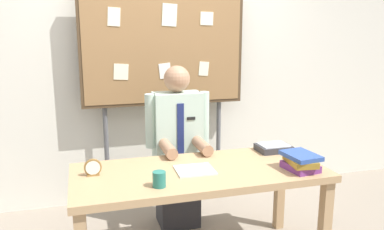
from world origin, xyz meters
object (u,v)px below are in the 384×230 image
at_px(desk, 200,181).
at_px(person, 178,153).
at_px(book_stack, 300,162).
at_px(open_notebook, 195,170).
at_px(desk_clock, 93,168).
at_px(coffee_mug, 159,179).
at_px(bulletin_board, 164,48).
at_px(paper_tray, 273,148).

xyz_separation_m(desk, person, (0.00, 0.63, 0.01)).
relative_size(desk, person, 1.26).
xyz_separation_m(book_stack, open_notebook, (-0.71, 0.19, -0.06)).
distance_m(desk, book_stack, 0.71).
distance_m(person, desk_clock, 0.91).
bearing_deg(person, book_stack, -51.54).
relative_size(book_stack, coffee_mug, 2.86).
xyz_separation_m(desk, open_notebook, (-0.04, -0.02, 0.09)).
bearing_deg(open_notebook, desk_clock, 171.19).
xyz_separation_m(person, desk_clock, (-0.72, -0.55, 0.13)).
height_order(bulletin_board, coffee_mug, bulletin_board).
bearing_deg(bulletin_board, coffee_mug, -103.85).
bearing_deg(coffee_mug, bulletin_board, 76.15).
relative_size(open_notebook, coffee_mug, 2.64).
xyz_separation_m(person, paper_tray, (0.70, -0.39, 0.10)).
bearing_deg(book_stack, bulletin_board, 116.58).
xyz_separation_m(bulletin_board, open_notebook, (-0.04, -1.15, -0.79)).
relative_size(book_stack, open_notebook, 1.08).
relative_size(open_notebook, paper_tray, 1.00).
bearing_deg(desk, bulletin_board, 90.00).
bearing_deg(open_notebook, person, 86.37).
height_order(desk, person, person).
bearing_deg(paper_tray, book_stack, -94.06).
height_order(person, book_stack, person).
distance_m(person, coffee_mug, 0.93).
xyz_separation_m(person, book_stack, (0.67, -0.84, 0.14)).
relative_size(bulletin_board, desk_clock, 18.34).
height_order(open_notebook, desk_clock, desk_clock).
relative_size(person, coffee_mug, 14.20).
bearing_deg(paper_tray, coffee_mug, -155.50).
distance_m(desk, coffee_mug, 0.43).
height_order(book_stack, desk_clock, book_stack).
relative_size(book_stack, paper_tray, 1.08).
bearing_deg(desk_clock, book_stack, -11.97).
height_order(coffee_mug, paper_tray, coffee_mug).
relative_size(person, bulletin_board, 0.66).
bearing_deg(open_notebook, book_stack, -14.92).
distance_m(bulletin_board, paper_tray, 1.36).
distance_m(desk, person, 0.63).
distance_m(book_stack, desk_clock, 1.42).
relative_size(desk, coffee_mug, 17.84).
bearing_deg(desk, coffee_mug, -145.71).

